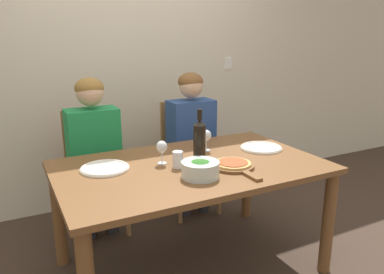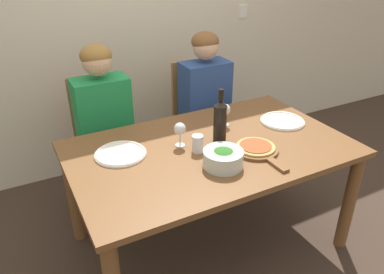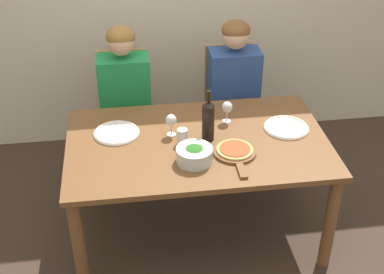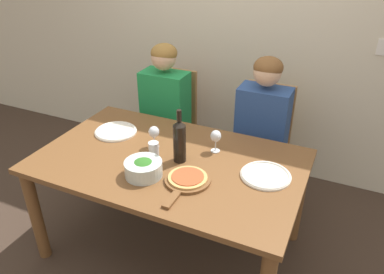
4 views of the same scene
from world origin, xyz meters
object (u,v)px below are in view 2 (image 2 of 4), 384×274
(broccoli_bowl, at_px, (223,158))
(wine_glass_right, at_px, (225,111))
(wine_bottle, at_px, (220,121))
(chair_left, at_px, (103,136))
(chair_right, at_px, (199,115))
(person_man, at_px, (206,94))
(wine_glass_left, at_px, (180,130))
(person_woman, at_px, (104,114))
(dinner_plate_left, at_px, (120,154))
(pizza_on_board, at_px, (257,149))
(water_tumbler, at_px, (198,144))
(dinner_plate_right, at_px, (282,121))

(broccoli_bowl, xyz_separation_m, wine_glass_right, (0.28, 0.43, 0.06))
(wine_bottle, distance_m, wine_glass_right, 0.26)
(chair_left, bearing_deg, chair_right, 0.00)
(person_man, relative_size, wine_glass_left, 8.17)
(person_woman, relative_size, wine_glass_left, 8.17)
(dinner_plate_left, height_order, pizza_on_board, pizza_on_board)
(person_man, distance_m, water_tumbler, 0.91)
(wine_glass_left, bearing_deg, pizza_on_board, -36.41)
(wine_glass_left, bearing_deg, broccoli_bowl, -71.39)
(dinner_plate_right, relative_size, water_tumbler, 2.86)
(dinner_plate_left, distance_m, wine_glass_left, 0.37)
(broccoli_bowl, relative_size, dinner_plate_left, 0.75)
(chair_left, bearing_deg, broccoli_bowl, -70.36)
(chair_right, bearing_deg, wine_glass_right, -104.15)
(wine_glass_left, bearing_deg, wine_glass_right, 16.69)
(wine_bottle, bearing_deg, person_woman, 124.65)
(dinner_plate_right, bearing_deg, water_tumbler, -173.33)
(chair_left, bearing_deg, person_man, -7.87)
(chair_right, bearing_deg, dinner_plate_left, -141.92)
(pizza_on_board, relative_size, wine_glass_right, 2.70)
(chair_right, relative_size, dinner_plate_left, 3.27)
(broccoli_bowl, bearing_deg, person_woman, 111.77)
(chair_left, relative_size, pizza_on_board, 2.38)
(dinner_plate_right, relative_size, wine_glass_right, 1.96)
(wine_bottle, xyz_separation_m, wine_glass_right, (0.16, 0.20, -0.04))
(wine_bottle, height_order, dinner_plate_right, wine_bottle)
(broccoli_bowl, bearing_deg, dinner_plate_right, 23.54)
(person_woman, bearing_deg, dinner_plate_right, -33.21)
(dinner_plate_left, bearing_deg, wine_glass_right, 4.33)
(person_woman, height_order, person_man, same)
(person_woman, xyz_separation_m, pizza_on_board, (0.64, -0.92, 0.01))
(person_man, bearing_deg, wine_glass_right, -107.02)
(wine_bottle, relative_size, broccoli_bowl, 1.56)
(dinner_plate_right, bearing_deg, wine_glass_left, 177.87)
(wine_bottle, height_order, dinner_plate_left, wine_bottle)
(broccoli_bowl, bearing_deg, wine_glass_right, 56.76)
(chair_left, relative_size, dinner_plate_right, 3.27)
(person_man, distance_m, pizza_on_board, 0.94)
(chair_right, height_order, water_tumbler, chair_right)
(wine_bottle, distance_m, pizza_on_board, 0.27)
(chair_left, xyz_separation_m, person_woman, (-0.00, -0.11, 0.23))
(person_man, bearing_deg, wine_glass_left, -130.18)
(broccoli_bowl, xyz_separation_m, pizza_on_board, (0.26, 0.04, -0.03))
(dinner_plate_right, xyz_separation_m, wine_glass_right, (-0.37, 0.14, 0.10))
(wine_glass_right, distance_m, water_tumbler, 0.40)
(pizza_on_board, xyz_separation_m, wine_glass_left, (-0.36, 0.27, 0.09))
(dinner_plate_left, xyz_separation_m, wine_glass_left, (0.35, -0.06, 0.10))
(chair_right, distance_m, person_man, 0.25)
(person_woman, distance_m, dinner_plate_left, 0.60)
(chair_right, bearing_deg, wine_bottle, -110.97)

